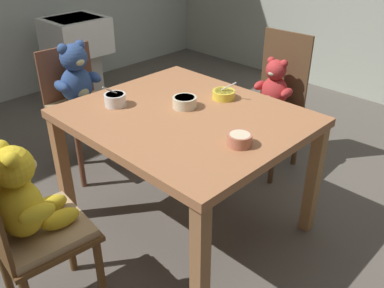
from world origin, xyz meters
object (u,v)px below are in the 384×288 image
at_px(teddy_chair_near_left, 79,90).
at_px(teddy_chair_far_center, 273,94).
at_px(dining_table, 185,128).
at_px(teddy_chair_near_front, 26,211).
at_px(porridge_bowl_white_near_left, 115,99).
at_px(sink_basin, 77,47).
at_px(porridge_bowl_cream_center, 185,102).
at_px(porridge_bowl_terracotta_near_right, 240,139).
at_px(porridge_bowl_yellow_far_center, 224,94).

bearing_deg(teddy_chair_near_left, teddy_chair_far_center, 46.83).
bearing_deg(dining_table, teddy_chair_near_front, -90.44).
height_order(porridge_bowl_white_near_left, sink_basin, porridge_bowl_white_near_left).
xyz_separation_m(teddy_chair_near_front, porridge_bowl_white_near_left, (-0.33, 0.70, 0.17)).
xyz_separation_m(dining_table, porridge_bowl_white_near_left, (-0.34, -0.18, 0.12)).
relative_size(porridge_bowl_white_near_left, sink_basin, 0.16).
height_order(porridge_bowl_cream_center, sink_basin, sink_basin).
xyz_separation_m(teddy_chair_near_front, sink_basin, (-2.04, 1.50, -0.06)).
height_order(teddy_chair_far_center, porridge_bowl_terracotta_near_right, teddy_chair_far_center).
xyz_separation_m(porridge_bowl_cream_center, porridge_bowl_terracotta_near_right, (0.46, -0.12, -0.00)).
xyz_separation_m(teddy_chair_far_center, porridge_bowl_cream_center, (-0.00, -0.83, 0.20)).
distance_m(dining_table, porridge_bowl_cream_center, 0.14).
xyz_separation_m(porridge_bowl_white_near_left, sink_basin, (-1.71, 0.81, -0.23)).
relative_size(teddy_chair_near_front, sink_basin, 1.21).
bearing_deg(porridge_bowl_white_near_left, teddy_chair_far_center, 75.22).
height_order(porridge_bowl_white_near_left, porridge_bowl_yellow_far_center, porridge_bowl_white_near_left).
height_order(teddy_chair_near_front, porridge_bowl_terracotta_near_right, teddy_chair_near_front).
relative_size(teddy_chair_far_center, sink_basin, 1.20).
height_order(teddy_chair_near_left, sink_basin, teddy_chair_near_left).
bearing_deg(porridge_bowl_white_near_left, teddy_chair_near_front, -64.42).
distance_m(teddy_chair_far_center, teddy_chair_near_left, 1.30).
distance_m(teddy_chair_near_left, sink_basin, 1.27).
height_order(porridge_bowl_cream_center, porridge_bowl_yellow_far_center, porridge_bowl_yellow_far_center).
bearing_deg(sink_basin, teddy_chair_near_front, -36.33).
bearing_deg(porridge_bowl_cream_center, dining_table, -42.98).
bearing_deg(porridge_bowl_white_near_left, porridge_bowl_terracotta_near_right, 9.40).
distance_m(teddy_chair_near_left, porridge_bowl_terracotta_near_right, 1.38).
height_order(teddy_chair_near_front, porridge_bowl_cream_center, teddy_chair_near_front).
relative_size(porridge_bowl_terracotta_near_right, sink_basin, 0.14).
height_order(dining_table, teddy_chair_far_center, teddy_chair_far_center).
height_order(porridge_bowl_terracotta_near_right, porridge_bowl_yellow_far_center, porridge_bowl_yellow_far_center).
xyz_separation_m(teddy_chair_near_front, porridge_bowl_yellow_far_center, (0.02, 1.17, 0.16)).
relative_size(porridge_bowl_cream_center, sink_basin, 0.17).
distance_m(dining_table, porridge_bowl_white_near_left, 0.40).
distance_m(teddy_chair_near_front, porridge_bowl_yellow_far_center, 1.18).
relative_size(dining_table, porridge_bowl_yellow_far_center, 8.66).
bearing_deg(porridge_bowl_yellow_far_center, porridge_bowl_white_near_left, -126.32).
xyz_separation_m(teddy_chair_far_center, sink_basin, (-1.99, -0.27, -0.02)).
distance_m(teddy_chair_far_center, teddy_chair_near_front, 1.77).
relative_size(porridge_bowl_white_near_left, porridge_bowl_terracotta_near_right, 1.11).
relative_size(teddy_chair_near_left, sink_basin, 1.15).
height_order(teddy_chair_far_center, porridge_bowl_white_near_left, teddy_chair_far_center).
relative_size(teddy_chair_near_front, porridge_bowl_white_near_left, 7.59).
relative_size(teddy_chair_near_front, porridge_bowl_yellow_far_center, 7.04).
height_order(dining_table, porridge_bowl_yellow_far_center, porridge_bowl_yellow_far_center).
distance_m(porridge_bowl_cream_center, porridge_bowl_yellow_far_center, 0.24).
bearing_deg(teddy_chair_near_left, porridge_bowl_yellow_far_center, 19.70).
bearing_deg(teddy_chair_near_front, porridge_bowl_cream_center, 8.99).
bearing_deg(teddy_chair_near_left, porridge_bowl_terracotta_near_right, 0.24).
bearing_deg(porridge_bowl_white_near_left, dining_table, 28.43).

